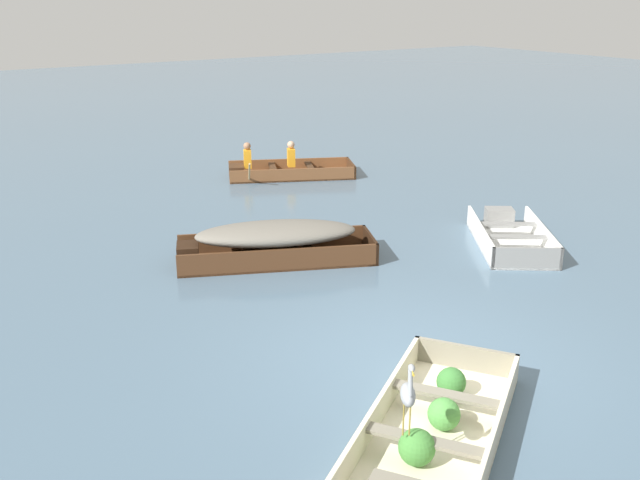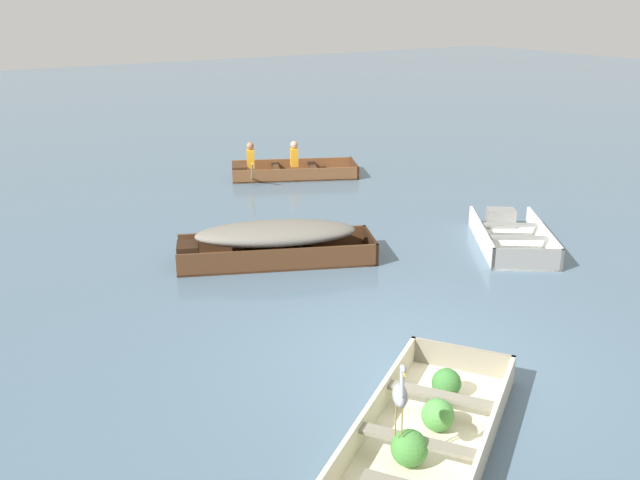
% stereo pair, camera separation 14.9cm
% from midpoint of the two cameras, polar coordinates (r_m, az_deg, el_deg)
% --- Properties ---
extents(ground_plane, '(80.00, 80.00, 0.00)m').
position_cam_midpoint_polar(ground_plane, '(9.20, 8.18, -9.37)').
color(ground_plane, slate).
extents(dinghy_cream_foreground, '(3.20, 2.75, 0.40)m').
position_cam_midpoint_polar(dinghy_cream_foreground, '(7.59, 9.09, -14.91)').
color(dinghy_cream_foreground, beige).
rests_on(dinghy_cream_foreground, ground).
extents(skiff_dark_varnish_near_moored, '(3.49, 2.31, 0.69)m').
position_cam_midpoint_polar(skiff_dark_varnish_near_moored, '(12.14, -3.36, 0.12)').
color(skiff_dark_varnish_near_moored, '#4C2D19').
rests_on(skiff_dark_varnish_near_moored, ground).
extents(skiff_white_mid_moored, '(2.36, 2.68, 0.39)m').
position_cam_midpoint_polar(skiff_white_mid_moored, '(13.50, 15.28, 0.26)').
color(skiff_white_mid_moored, white).
rests_on(skiff_white_mid_moored, ground).
extents(rowboat_wooden_brown_with_crew, '(3.29, 2.73, 0.89)m').
position_cam_midpoint_polar(rowboat_wooden_brown_with_crew, '(17.89, -2.48, 5.64)').
color(rowboat_wooden_brown_with_crew, brown).
rests_on(rowboat_wooden_brown_with_crew, ground).
extents(heron_on_dinghy, '(0.31, 0.42, 0.84)m').
position_cam_midpoint_polar(heron_on_dinghy, '(6.77, 7.07, -12.11)').
color(heron_on_dinghy, olive).
rests_on(heron_on_dinghy, dinghy_cream_foreground).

